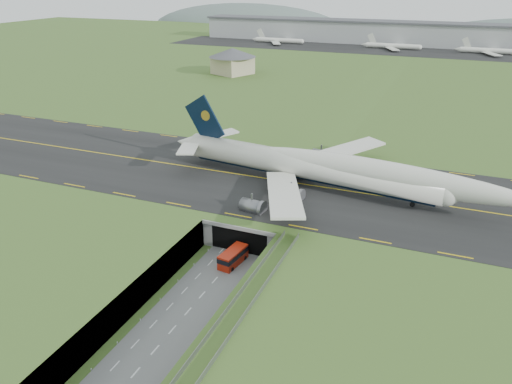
% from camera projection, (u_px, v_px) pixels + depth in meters
% --- Properties ---
extents(ground, '(900.00, 900.00, 0.00)m').
position_uv_depth(ground, '(222.00, 273.00, 93.96)').
color(ground, '#446026').
rests_on(ground, ground).
extents(airfield_deck, '(800.00, 800.00, 6.00)m').
position_uv_depth(airfield_deck, '(222.00, 259.00, 92.75)').
color(airfield_deck, gray).
rests_on(airfield_deck, ground).
extents(trench_road, '(12.00, 75.00, 0.20)m').
position_uv_depth(trench_road, '(203.00, 294.00, 87.56)').
color(trench_road, slate).
rests_on(trench_road, ground).
extents(taxiway, '(800.00, 44.00, 0.18)m').
position_uv_depth(taxiway, '(281.00, 181.00, 119.49)').
color(taxiway, black).
rests_on(taxiway, airfield_deck).
extents(tunnel_portal, '(17.00, 22.30, 6.00)m').
position_uv_depth(tunnel_portal, '(256.00, 220.00, 106.79)').
color(tunnel_portal, gray).
rests_on(tunnel_portal, ground).
extents(guideway, '(3.00, 53.00, 7.05)m').
position_uv_depth(guideway, '(232.00, 325.00, 71.81)').
color(guideway, '#A8A8A3').
rests_on(guideway, ground).
extents(jumbo_jet, '(85.59, 56.20, 18.75)m').
position_uv_depth(jumbo_jet, '(329.00, 169.00, 112.96)').
color(jumbo_jet, silver).
rests_on(jumbo_jet, ground).
extents(shuttle_tram, '(3.67, 7.53, 2.96)m').
position_uv_depth(shuttle_tram, '(233.00, 257.00, 96.05)').
color(shuttle_tram, '#B31F0B').
rests_on(shuttle_tram, ground).
extents(service_building, '(30.10, 30.10, 12.53)m').
position_uv_depth(service_building, '(232.00, 59.00, 244.03)').
color(service_building, tan).
rests_on(service_building, ground).
extents(cargo_terminal, '(320.00, 67.00, 15.60)m').
position_uv_depth(cargo_terminal, '(411.00, 33.00, 342.26)').
color(cargo_terminal, '#B2B2B2').
rests_on(cargo_terminal, ground).
extents(distant_hills, '(700.00, 91.00, 60.00)m').
position_uv_depth(distant_hills, '(501.00, 43.00, 437.89)').
color(distant_hills, slate).
rests_on(distant_hills, ground).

